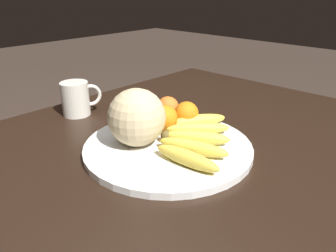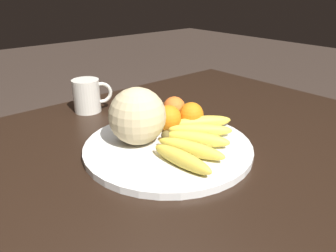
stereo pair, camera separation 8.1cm
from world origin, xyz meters
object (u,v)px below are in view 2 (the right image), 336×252
at_px(orange_back_left, 148,118).
at_px(ceramic_mug, 88,95).
at_px(kitchen_table, 142,187).
at_px(orange_mid_center, 191,114).
at_px(fruit_bowl, 168,147).
at_px(produce_tag, 180,136).
at_px(melon, 137,116).
at_px(orange_front_right, 168,118).
at_px(orange_front_left, 174,108).
at_px(banana_bunch, 194,139).

xyz_separation_m(orange_back_left, ceramic_mug, (-0.04, 0.27, 0.01)).
xyz_separation_m(kitchen_table, orange_mid_center, (0.20, 0.03, 0.14)).
relative_size(fruit_bowl, produce_tag, 4.85).
xyz_separation_m(orange_mid_center, produce_tag, (-0.07, -0.03, -0.03)).
height_order(orange_mid_center, produce_tag, orange_mid_center).
bearing_deg(produce_tag, orange_back_left, 114.46).
distance_m(kitchen_table, melon, 0.18).
relative_size(orange_mid_center, ceramic_mug, 0.56).
bearing_deg(orange_mid_center, orange_front_right, 163.02).
relative_size(orange_front_left, orange_mid_center, 0.97).
height_order(melon, orange_back_left, melon).
bearing_deg(banana_bunch, ceramic_mug, 155.92).
height_order(melon, produce_tag, melon).
distance_m(kitchen_table, orange_mid_center, 0.25).
bearing_deg(melon, banana_bunch, -47.64).
distance_m(kitchen_table, produce_tag, 0.16).
bearing_deg(ceramic_mug, banana_bunch, -81.56).
height_order(kitchen_table, banana_bunch, banana_bunch).
bearing_deg(ceramic_mug, produce_tag, -79.33).
xyz_separation_m(orange_front_right, ceramic_mug, (-0.08, 0.32, 0.00)).
height_order(kitchen_table, orange_back_left, orange_back_left).
xyz_separation_m(kitchen_table, orange_back_left, (0.10, 0.10, 0.13)).
distance_m(fruit_bowl, orange_front_right, 0.10).
bearing_deg(ceramic_mug, melon, -95.65).
relative_size(kitchen_table, melon, 11.11).
bearing_deg(fruit_bowl, orange_front_left, 43.43).
height_order(fruit_bowl, orange_front_right, orange_front_right).
bearing_deg(fruit_bowl, ceramic_mug, 92.75).
bearing_deg(melon, orange_front_right, 4.62).
relative_size(fruit_bowl, melon, 2.95).
relative_size(fruit_bowl, orange_back_left, 7.24).
distance_m(melon, orange_mid_center, 0.18).
xyz_separation_m(fruit_bowl, melon, (-0.05, 0.06, 0.08)).
relative_size(orange_front_right, orange_mid_center, 1.03).
bearing_deg(orange_front_left, banana_bunch, -115.93).
distance_m(kitchen_table, banana_bunch, 0.18).
relative_size(melon, banana_bunch, 0.50).
height_order(orange_front_left, ceramic_mug, ceramic_mug).
distance_m(melon, orange_front_right, 0.12).
distance_m(kitchen_table, orange_front_right, 0.20).
height_order(orange_back_left, ceramic_mug, ceramic_mug).
height_order(melon, banana_bunch, melon).
bearing_deg(orange_front_right, kitchen_table, -158.53).
height_order(melon, orange_mid_center, melon).
distance_m(fruit_bowl, melon, 0.11).
xyz_separation_m(produce_tag, ceramic_mug, (-0.07, 0.37, 0.04)).
relative_size(kitchen_table, ceramic_mug, 12.98).
relative_size(orange_front_left, ceramic_mug, 0.54).
xyz_separation_m(banana_bunch, produce_tag, (0.01, 0.06, -0.02)).
bearing_deg(fruit_bowl, kitchen_table, 170.16).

